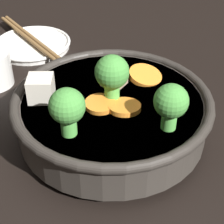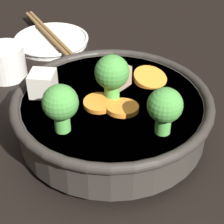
{
  "view_description": "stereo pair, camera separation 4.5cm",
  "coord_description": "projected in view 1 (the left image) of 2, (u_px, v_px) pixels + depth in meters",
  "views": [
    {
      "loc": [
        0.03,
        -0.36,
        0.31
      ],
      "look_at": [
        0.0,
        0.0,
        0.04
      ],
      "focal_mm": 60.0,
      "sensor_mm": 36.0,
      "label": 1
    },
    {
      "loc": [
        0.07,
        -0.35,
        0.31
      ],
      "look_at": [
        0.0,
        0.0,
        0.04
      ],
      "focal_mm": 60.0,
      "sensor_mm": 36.0,
      "label": 2
    }
  ],
  "objects": [
    {
      "name": "side_saucer",
      "position": [
        33.0,
        44.0,
        0.67
      ],
      "size": [
        0.14,
        0.14,
        0.01
      ],
      "color": "white",
      "rests_on": "ground_plane"
    },
    {
      "name": "stirfry_bowl",
      "position": [
        112.0,
        111.0,
        0.45
      ],
      "size": [
        0.24,
        0.24,
        0.11
      ],
      "color": "#38332D",
      "rests_on": "ground_plane"
    },
    {
      "name": "ground_plane",
      "position": [
        112.0,
        136.0,
        0.48
      ],
      "size": [
        3.0,
        3.0,
        0.0
      ],
      "primitive_type": "plane",
      "color": "black"
    },
    {
      "name": "chopsticks_pair",
      "position": [
        32.0,
        39.0,
        0.66
      ],
      "size": [
        0.17,
        0.19,
        0.01
      ],
      "color": "olive",
      "rests_on": "side_saucer"
    }
  ]
}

